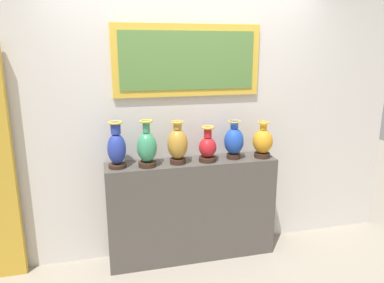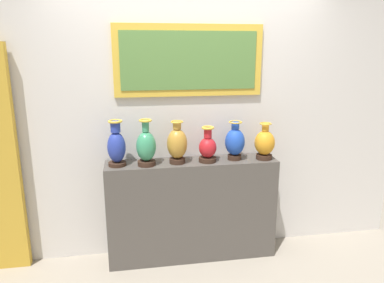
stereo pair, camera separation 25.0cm
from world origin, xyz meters
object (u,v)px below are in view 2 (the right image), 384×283
at_px(vase_crimson, 208,148).
at_px(vase_sapphire, 235,142).
at_px(vase_ochre, 177,144).
at_px(vase_amber, 265,143).
at_px(vase_cobalt, 116,146).
at_px(vase_jade, 146,147).

xyz_separation_m(vase_crimson, vase_sapphire, (0.26, 0.02, 0.03)).
height_order(vase_ochre, vase_sapphire, vase_ochre).
bearing_deg(vase_amber, vase_cobalt, 179.02).
relative_size(vase_crimson, vase_sapphire, 0.91).
distance_m(vase_ochre, vase_crimson, 0.28).
distance_m(vase_cobalt, vase_crimson, 0.80).
relative_size(vase_jade, vase_ochre, 1.07).
bearing_deg(vase_amber, vase_sapphire, 173.40).
bearing_deg(vase_sapphire, vase_crimson, -174.69).
bearing_deg(vase_amber, vase_jade, -179.52).
distance_m(vase_crimson, vase_sapphire, 0.26).
bearing_deg(vase_cobalt, vase_sapphire, 0.47).
xyz_separation_m(vase_jade, vase_sapphire, (0.81, 0.04, -0.00)).
relative_size(vase_cobalt, vase_crimson, 1.24).
distance_m(vase_sapphire, vase_amber, 0.28).
bearing_deg(vase_sapphire, vase_amber, -6.60).
relative_size(vase_cobalt, vase_ochre, 1.06).
height_order(vase_jade, vase_sapphire, vase_jade).
distance_m(vase_cobalt, vase_jade, 0.26).
bearing_deg(vase_ochre, vase_amber, -0.83).
relative_size(vase_jade, vase_sapphire, 1.15).
height_order(vase_jade, vase_crimson, vase_jade).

